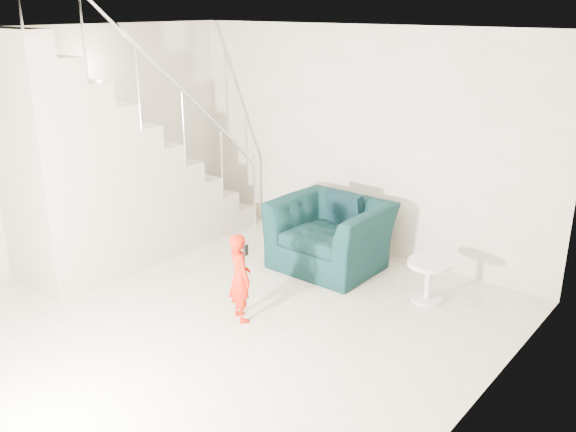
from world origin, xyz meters
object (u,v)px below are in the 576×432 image
object	(u,v)px
toddler	(240,277)
side_table	(429,275)
armchair	(330,235)
staircase	(109,184)

from	to	relation	value
toddler	side_table	bearing A→B (deg)	-105.27
armchair	toddler	size ratio (longest dim) A/B	1.37
armchair	staircase	distance (m)	2.63
toddler	armchair	bearing A→B (deg)	-63.22
armchair	toddler	xyz separation A→B (m)	(0.06, -1.58, 0.05)
toddler	staircase	xyz separation A→B (m)	(-2.18, 0.12, 0.51)
armchair	side_table	xyz separation A→B (m)	(1.30, -0.10, -0.09)
armchair	side_table	world-z (taller)	armchair
toddler	staircase	distance (m)	2.24
staircase	side_table	bearing A→B (deg)	21.76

